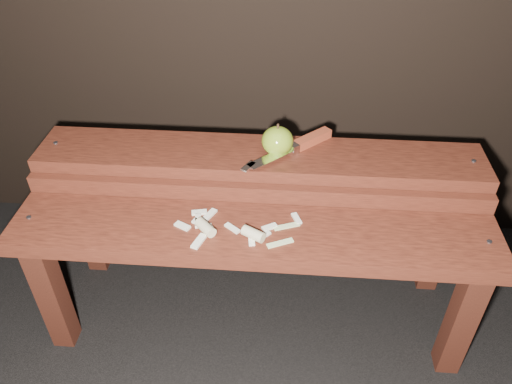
# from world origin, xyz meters

# --- Properties ---
(ground) EXTENTS (60.00, 60.00, 0.00)m
(ground) POSITION_xyz_m (0.00, 0.00, 0.00)
(ground) COLOR black
(bench_front_tier) EXTENTS (1.20, 0.20, 0.42)m
(bench_front_tier) POSITION_xyz_m (0.00, -0.06, 0.35)
(bench_front_tier) COLOR #38160E
(bench_front_tier) RESTS_ON ground
(bench_rear_tier) EXTENTS (1.20, 0.21, 0.50)m
(bench_rear_tier) POSITION_xyz_m (0.00, 0.17, 0.41)
(bench_rear_tier) COLOR #38160E
(bench_rear_tier) RESTS_ON ground
(apple) EXTENTS (0.08, 0.08, 0.09)m
(apple) POSITION_xyz_m (0.05, 0.17, 0.54)
(apple) COLOR olive
(apple) RESTS_ON bench_rear_tier
(knife) EXTENTS (0.24, 0.22, 0.03)m
(knife) POSITION_xyz_m (0.11, 0.20, 0.51)
(knife) COLOR #933920
(knife) RESTS_ON bench_rear_tier
(apple_scraps) EXTENTS (0.31, 0.15, 0.03)m
(apple_scraps) POSITION_xyz_m (-0.05, -0.06, 0.43)
(apple_scraps) COLOR beige
(apple_scraps) RESTS_ON bench_front_tier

